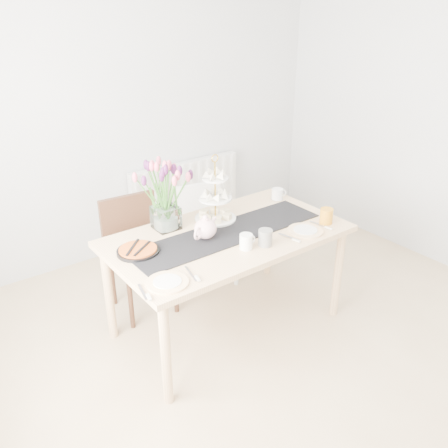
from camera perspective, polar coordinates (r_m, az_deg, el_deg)
room_shell at (r=2.56m, az=12.14°, el=4.95°), size 4.50×4.50×4.50m
radiator at (r=4.74m, az=-4.60°, el=3.97°), size 1.20×0.08×0.60m
dining_table at (r=3.22m, az=0.44°, el=-2.35°), size 1.60×0.90×0.75m
chair_brown at (r=3.61m, az=-10.51°, el=-2.56°), size 0.46×0.46×0.87m
chair_white at (r=3.94m, az=-2.49°, el=-0.32°), size 0.47×0.47×0.81m
table_runner at (r=3.18m, az=0.44°, el=-1.06°), size 1.40×0.35×0.01m
tulip_vase at (r=3.15m, az=-7.22°, el=4.75°), size 0.59×0.59×0.50m
cake_stand at (r=3.33m, az=-1.06°, el=2.43°), size 0.29×0.29×0.43m
teapot at (r=3.08m, az=-2.25°, el=-0.56°), size 0.29×0.27×0.16m
cream_jug at (r=3.74m, az=6.43°, el=3.59°), size 0.11×0.11×0.09m
tart_tin at (r=2.98m, az=-10.31°, el=-3.19°), size 0.26×0.26×0.03m
mug_grey at (r=3.02m, az=4.99°, el=-1.65°), size 0.12×0.12×0.11m
mug_white at (r=2.97m, az=2.67°, el=-2.13°), size 0.08×0.08×0.10m
mug_orange at (r=3.39m, az=12.21°, el=0.96°), size 0.12×0.12×0.11m
plate_left at (r=2.66m, az=-6.83°, el=-6.99°), size 0.28×0.28×0.01m
plate_right at (r=3.25m, az=9.75°, el=-0.81°), size 0.29×0.29×0.01m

